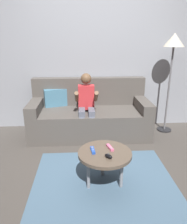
{
  "coord_description": "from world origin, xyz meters",
  "views": [
    {
      "loc": [
        -0.21,
        -2.21,
        1.53
      ],
      "look_at": [
        -0.06,
        0.47,
        0.61
      ],
      "focal_mm": 34.78,
      "sensor_mm": 36.0,
      "label": 1
    }
  ],
  "objects_px": {
    "game_remote_pink_near_edge": "(110,147)",
    "game_remote_blue_far_corner": "(93,150)",
    "nunchuk_black": "(108,156)",
    "coffee_table": "(105,155)",
    "floor_lamp": "(173,48)",
    "couch": "(89,116)",
    "person_seated_on_couch": "(86,103)"
  },
  "relations": [
    {
      "from": "coffee_table",
      "to": "floor_lamp",
      "type": "distance_m",
      "value": 2.11
    },
    {
      "from": "coffee_table",
      "to": "person_seated_on_couch",
      "type": "bearing_deg",
      "value": 97.76
    },
    {
      "from": "person_seated_on_couch",
      "to": "floor_lamp",
      "type": "xyz_separation_m",
      "value": [
        1.36,
        0.23,
        0.8
      ]
    },
    {
      "from": "person_seated_on_couch",
      "to": "coffee_table",
      "type": "bearing_deg",
      "value": -82.24
    },
    {
      "from": "person_seated_on_couch",
      "to": "game_remote_blue_far_corner",
      "type": "height_order",
      "value": "person_seated_on_couch"
    },
    {
      "from": "couch",
      "to": "nunchuk_black",
      "type": "xyz_separation_m",
      "value": [
        0.14,
        -1.49,
        0.11
      ]
    },
    {
      "from": "nunchuk_black",
      "to": "game_remote_blue_far_corner",
      "type": "height_order",
      "value": "nunchuk_black"
    },
    {
      "from": "couch",
      "to": "floor_lamp",
      "type": "distance_m",
      "value": 1.69
    },
    {
      "from": "couch",
      "to": "game_remote_pink_near_edge",
      "type": "relative_size",
      "value": 13.11
    },
    {
      "from": "coffee_table",
      "to": "floor_lamp",
      "type": "height_order",
      "value": "floor_lamp"
    },
    {
      "from": "couch",
      "to": "floor_lamp",
      "type": "xyz_separation_m",
      "value": [
        1.31,
        0.04,
        1.07
      ]
    },
    {
      "from": "couch",
      "to": "person_seated_on_couch",
      "type": "bearing_deg",
      "value": -103.57
    },
    {
      "from": "game_remote_pink_near_edge",
      "to": "nunchuk_black",
      "type": "height_order",
      "value": "nunchuk_black"
    },
    {
      "from": "couch",
      "to": "game_remote_pink_near_edge",
      "type": "height_order",
      "value": "couch"
    },
    {
      "from": "person_seated_on_couch",
      "to": "coffee_table",
      "type": "height_order",
      "value": "person_seated_on_couch"
    },
    {
      "from": "person_seated_on_couch",
      "to": "game_remote_blue_far_corner",
      "type": "relative_size",
      "value": 7.16
    },
    {
      "from": "game_remote_blue_far_corner",
      "to": "game_remote_pink_near_edge",
      "type": "bearing_deg",
      "value": 14.4
    },
    {
      "from": "floor_lamp",
      "to": "game_remote_pink_near_edge",
      "type": "bearing_deg",
      "value": -130.25
    },
    {
      "from": "couch",
      "to": "game_remote_blue_far_corner",
      "type": "distance_m",
      "value": 1.35
    },
    {
      "from": "person_seated_on_couch",
      "to": "coffee_table",
      "type": "xyz_separation_m",
      "value": [
        0.16,
        -1.18,
        -0.22
      ]
    },
    {
      "from": "game_remote_pink_near_edge",
      "to": "game_remote_blue_far_corner",
      "type": "xyz_separation_m",
      "value": [
        -0.19,
        -0.05,
        0.0
      ]
    },
    {
      "from": "nunchuk_black",
      "to": "game_remote_blue_far_corner",
      "type": "distance_m",
      "value": 0.21
    },
    {
      "from": "game_remote_pink_near_edge",
      "to": "coffee_table",
      "type": "bearing_deg",
      "value": -131.1
    },
    {
      "from": "game_remote_blue_far_corner",
      "to": "person_seated_on_couch",
      "type": "bearing_deg",
      "value": 91.75
    },
    {
      "from": "game_remote_pink_near_edge",
      "to": "nunchuk_black",
      "type": "relative_size",
      "value": 1.51
    },
    {
      "from": "person_seated_on_couch",
      "to": "floor_lamp",
      "type": "height_order",
      "value": "floor_lamp"
    },
    {
      "from": "person_seated_on_couch",
      "to": "game_remote_pink_near_edge",
      "type": "height_order",
      "value": "person_seated_on_couch"
    },
    {
      "from": "coffee_table",
      "to": "game_remote_pink_near_edge",
      "type": "height_order",
      "value": "game_remote_pink_near_edge"
    },
    {
      "from": "coffee_table",
      "to": "floor_lamp",
      "type": "relative_size",
      "value": 0.35
    },
    {
      "from": "game_remote_pink_near_edge",
      "to": "game_remote_blue_far_corner",
      "type": "distance_m",
      "value": 0.19
    },
    {
      "from": "coffee_table",
      "to": "nunchuk_black",
      "type": "distance_m",
      "value": 0.14
    },
    {
      "from": "floor_lamp",
      "to": "coffee_table",
      "type": "bearing_deg",
      "value": -130.29
    }
  ]
}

